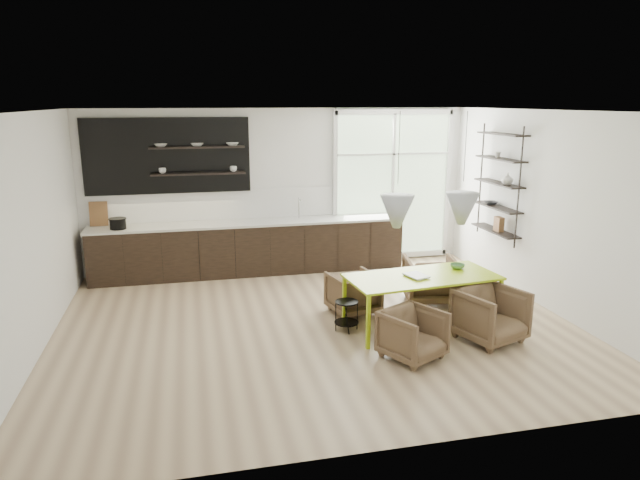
{
  "coord_description": "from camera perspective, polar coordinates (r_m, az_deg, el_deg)",
  "views": [
    {
      "loc": [
        -1.61,
        -7.24,
        3.03
      ],
      "look_at": [
        0.2,
        0.6,
        1.05
      ],
      "focal_mm": 32.0,
      "sensor_mm": 36.0,
      "label": 1
    }
  ],
  "objects": [
    {
      "name": "table_bowl",
      "position": [
        8.21,
        13.58,
        -2.58
      ],
      "size": [
        0.25,
        0.25,
        0.06
      ],
      "primitive_type": "imported",
      "rotation": [
        0.0,
        0.0,
        0.3
      ],
      "color": "#55884F",
      "rests_on": "dining_table"
    },
    {
      "name": "table_book",
      "position": [
        7.65,
        8.93,
        -3.69
      ],
      "size": [
        0.31,
        0.37,
        0.03
      ],
      "primitive_type": "imported",
      "rotation": [
        0.0,
        0.0,
        0.28
      ],
      "color": "white",
      "rests_on": "dining_table"
    },
    {
      "name": "room",
      "position": [
        8.76,
        1.73,
        3.47
      ],
      "size": [
        7.02,
        6.01,
        2.91
      ],
      "color": "#CFB48B",
      "rests_on": "ground"
    },
    {
      "name": "kitchen_run",
      "position": [
        10.26,
        -7.5,
        -0.04
      ],
      "size": [
        5.54,
        0.69,
        2.75
      ],
      "color": "black",
      "rests_on": "ground"
    },
    {
      "name": "dining_table",
      "position": [
        7.81,
        10.2,
        -3.89
      ],
      "size": [
        2.1,
        1.11,
        0.74
      ],
      "rotation": [
        0.0,
        0.0,
        0.1
      ],
      "color": "#B0D714",
      "rests_on": "ground"
    },
    {
      "name": "right_shelving",
      "position": [
        9.87,
        17.5,
        5.13
      ],
      "size": [
        0.26,
        1.22,
        1.9
      ],
      "color": "black",
      "rests_on": "ground"
    },
    {
      "name": "armchair_front_left",
      "position": [
        7.01,
        9.27,
        -9.31
      ],
      "size": [
        0.88,
        0.89,
        0.6
      ],
      "primitive_type": "imported",
      "rotation": [
        0.0,
        0.0,
        0.49
      ],
      "color": "brown",
      "rests_on": "ground"
    },
    {
      "name": "armchair_back_left",
      "position": [
        8.34,
        3.33,
        -5.3
      ],
      "size": [
        0.78,
        0.79,
        0.61
      ],
      "primitive_type": "imported",
      "rotation": [
        0.0,
        0.0,
        3.36
      ],
      "color": "brown",
      "rests_on": "ground"
    },
    {
      "name": "armchair_back_right",
      "position": [
        8.93,
        10.94,
        -3.9
      ],
      "size": [
        0.89,
        0.91,
        0.71
      ],
      "primitive_type": "imported",
      "rotation": [
        0.0,
        0.0,
        2.95
      ],
      "color": "brown",
      "rests_on": "ground"
    },
    {
      "name": "armchair_front_right",
      "position": [
        7.7,
        16.66,
        -7.2
      ],
      "size": [
        0.96,
        0.97,
        0.7
      ],
      "primitive_type": "imported",
      "rotation": [
        0.0,
        0.0,
        0.34
      ],
      "color": "brown",
      "rests_on": "ground"
    },
    {
      "name": "wire_stool",
      "position": [
        7.72,
        2.68,
        -7.17
      ],
      "size": [
        0.33,
        0.33,
        0.42
      ],
      "rotation": [
        0.0,
        0.0,
        -0.22
      ],
      "color": "black",
      "rests_on": "ground"
    }
  ]
}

